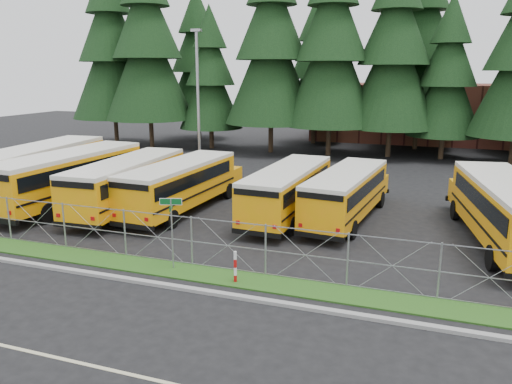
% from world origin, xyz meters
% --- Properties ---
extents(ground, '(120.00, 120.00, 0.00)m').
position_xyz_m(ground, '(0.00, 0.00, 0.00)').
color(ground, black).
rests_on(ground, ground).
extents(curb, '(50.00, 0.25, 0.12)m').
position_xyz_m(curb, '(0.00, -3.10, 0.06)').
color(curb, gray).
rests_on(curb, ground).
extents(grass_verge, '(50.00, 1.40, 0.06)m').
position_xyz_m(grass_verge, '(0.00, -1.70, 0.03)').
color(grass_verge, '#214C15').
rests_on(grass_verge, ground).
extents(road_lane_line, '(50.00, 0.12, 0.01)m').
position_xyz_m(road_lane_line, '(0.00, -8.00, 0.01)').
color(road_lane_line, beige).
rests_on(road_lane_line, ground).
extents(chainlink_fence, '(44.00, 0.10, 2.00)m').
position_xyz_m(chainlink_fence, '(0.00, -1.00, 1.00)').
color(chainlink_fence, '#979A9F').
rests_on(chainlink_fence, ground).
extents(brick_building, '(22.00, 10.00, 6.00)m').
position_xyz_m(brick_building, '(6.00, 40.00, 3.00)').
color(brick_building, brown).
rests_on(brick_building, ground).
extents(bus_0, '(3.76, 11.98, 3.09)m').
position_xyz_m(bus_0, '(-14.41, 6.11, 1.55)').
color(bus_0, '#EEA007').
rests_on(bus_0, ground).
extents(bus_1, '(3.37, 11.68, 3.03)m').
position_xyz_m(bus_1, '(-11.32, 5.03, 1.51)').
color(bus_1, '#EEA007').
rests_on(bus_1, ground).
extents(bus_2, '(3.00, 10.75, 2.79)m').
position_xyz_m(bus_2, '(-7.74, 5.24, 1.40)').
color(bus_2, '#EEA007').
rests_on(bus_2, ground).
extents(bus_3, '(2.96, 10.38, 2.69)m').
position_xyz_m(bus_3, '(-4.96, 5.94, 1.35)').
color(bus_3, '#EEA007').
rests_on(bus_3, ground).
extents(bus_5, '(2.84, 10.13, 2.63)m').
position_xyz_m(bus_5, '(0.75, 6.74, 1.31)').
color(bus_5, '#EEA007').
rests_on(bus_5, ground).
extents(bus_6, '(3.36, 9.99, 2.57)m').
position_xyz_m(bus_6, '(3.67, 7.16, 1.28)').
color(bus_6, '#EEA007').
rests_on(bus_6, ground).
extents(bus_east, '(4.37, 11.36, 2.91)m').
position_xyz_m(bus_east, '(10.58, 5.68, 1.45)').
color(bus_east, '#EEA007').
rests_on(bus_east, ground).
extents(street_sign, '(0.81, 0.53, 2.81)m').
position_xyz_m(street_sign, '(-1.52, -1.58, 2.03)').
color(street_sign, '#979A9F').
rests_on(street_sign, ground).
extents(striped_bollard, '(0.11, 0.11, 1.20)m').
position_xyz_m(striped_bollard, '(1.19, -1.98, 0.60)').
color(striped_bollard, '#B20C0C').
rests_on(striped_bollard, ground).
extents(light_standard, '(0.70, 0.35, 10.14)m').
position_xyz_m(light_standard, '(-8.15, 14.62, 5.50)').
color(light_standard, '#979A9F').
rests_on(light_standard, ground).
extents(conifer_0, '(8.26, 8.26, 18.27)m').
position_xyz_m(conifer_0, '(-23.49, 26.67, 9.14)').
color(conifer_0, black).
rests_on(conifer_0, ground).
extents(conifer_1, '(8.52, 8.52, 18.84)m').
position_xyz_m(conifer_1, '(-18.72, 25.68, 9.42)').
color(conifer_1, black).
rests_on(conifer_1, ground).
extents(conifer_2, '(6.07, 6.07, 13.41)m').
position_xyz_m(conifer_2, '(-12.82, 26.98, 6.71)').
color(conifer_2, black).
rests_on(conifer_2, ground).
extents(conifer_3, '(8.33, 8.33, 18.42)m').
position_xyz_m(conifer_3, '(-6.61, 26.55, 9.21)').
color(conifer_3, black).
rests_on(conifer_3, ground).
extents(conifer_4, '(8.17, 8.17, 18.07)m').
position_xyz_m(conifer_4, '(-1.22, 26.63, 9.03)').
color(conifer_4, black).
rests_on(conifer_4, ground).
extents(conifer_5, '(7.86, 7.86, 17.38)m').
position_xyz_m(conifer_5, '(3.91, 27.56, 8.69)').
color(conifer_5, black).
rests_on(conifer_5, ground).
extents(conifer_6, '(6.14, 6.14, 13.57)m').
position_xyz_m(conifer_6, '(8.31, 27.91, 6.79)').
color(conifer_6, black).
rests_on(conifer_6, ground).
extents(conifer_10, '(7.24, 7.24, 16.00)m').
position_xyz_m(conifer_10, '(-16.87, 32.63, 8.00)').
color(conifer_10, black).
rests_on(conifer_10, ground).
extents(conifer_11, '(6.60, 6.60, 14.59)m').
position_xyz_m(conifer_11, '(-4.20, 33.55, 7.29)').
color(conifer_11, black).
rests_on(conifer_11, ground).
extents(conifer_12, '(8.18, 8.18, 18.09)m').
position_xyz_m(conifer_12, '(5.98, 33.00, 9.04)').
color(conifer_12, black).
rests_on(conifer_12, ground).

